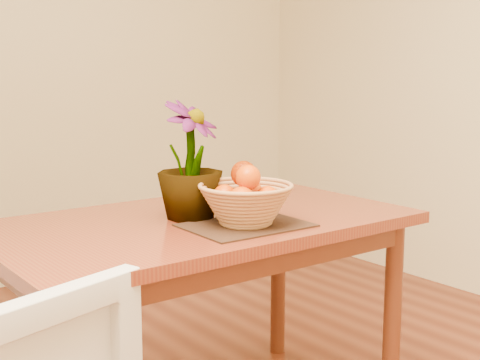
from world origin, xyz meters
TOP-DOWN VIEW (x-y plane):
  - wall_back at (0.00, 2.25)m, footprint 4.00×0.02m
  - table at (0.00, 0.30)m, footprint 1.40×0.80m
  - placemat at (0.05, 0.11)m, footprint 0.38×0.29m
  - wicker_basket at (0.05, 0.11)m, footprint 0.30×0.30m
  - orange_pile at (0.05, 0.12)m, footprint 0.18×0.18m
  - potted_plant at (-0.03, 0.31)m, footprint 0.30×0.30m

SIDE VIEW (x-z plane):
  - table at x=0.00m, z-range 0.29..1.04m
  - placemat at x=0.05m, z-range 0.75..0.76m
  - wicker_basket at x=0.05m, z-range 0.75..0.88m
  - orange_pile at x=0.05m, z-range 0.80..0.95m
  - potted_plant at x=-0.03m, z-range 0.75..1.14m
  - wall_back at x=0.00m, z-range 0.00..2.70m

